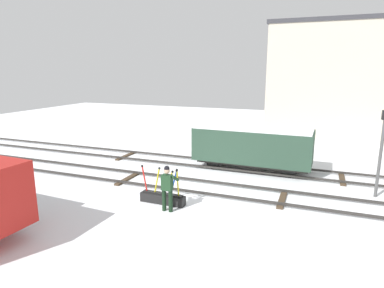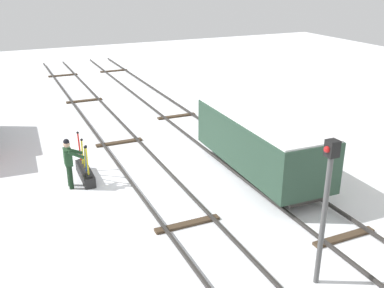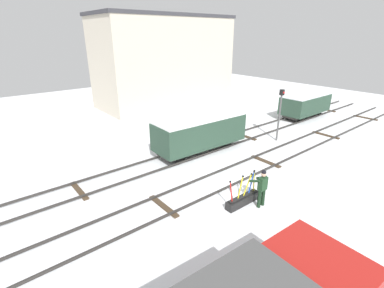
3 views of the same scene
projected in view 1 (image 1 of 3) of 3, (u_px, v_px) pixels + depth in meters
The scene contains 9 objects.
ground_plane at pixel (198, 189), 14.20m from camera, with size 60.00×60.00×0.00m, color white.
track_main_line at pixel (198, 186), 14.17m from camera, with size 44.00×1.94×0.18m.
track_siding_near at pixel (221, 165), 17.42m from camera, with size 44.00×1.94×0.18m.
switch_lever_frame at pixel (163, 197), 12.60m from camera, with size 1.81×0.39×1.45m.
rail_worker at pixel (167, 186), 11.77m from camera, with size 0.54×0.64×1.71m.
signal_post at pixel (382, 144), 12.82m from camera, with size 0.24×0.32×3.51m.
apartment_building at pixel (361, 80), 25.01m from camera, with size 13.72×5.99×8.60m.
freight_car_back_track at pixel (252, 146), 16.60m from camera, with size 5.87×2.23×2.19m.
perched_bird_roof_right at pixel (358, 22), 25.77m from camera, with size 0.28×0.23×0.13m.
Camera 1 is at (4.57, -12.63, 5.00)m, focal length 30.76 mm.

